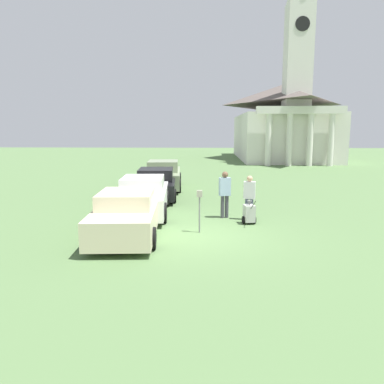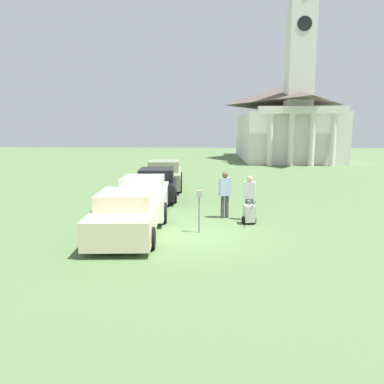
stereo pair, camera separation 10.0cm
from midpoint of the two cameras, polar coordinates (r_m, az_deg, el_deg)
name	(u,v)px [view 1 (the left image)]	position (r m, az deg, el deg)	size (l,w,h in m)	color
ground_plane	(199,236)	(12.04, 0.82, -6.67)	(120.00, 120.00, 0.00)	#517042
parked_car_cream	(127,215)	(12.11, -10.04, -3.41)	(2.23, 4.89, 1.45)	beige
parked_car_white	(144,197)	(15.05, -7.57, -0.69)	(2.19, 4.97, 1.53)	silver
parked_car_black	(156,184)	(18.75, -5.60, 1.21)	(2.26, 4.92, 1.46)	black
parked_car_sage	(163,175)	(21.70, -4.52, 2.53)	(2.31, 5.26, 1.60)	gray
parking_meter	(200,203)	(12.19, 0.92, -1.75)	(0.18, 0.09, 1.40)	slate
person_worker	(225,191)	(14.29, 4.82, 0.09)	(0.46, 0.32, 1.79)	#3F3F47
person_supervisor	(249,195)	(14.08, 8.53, -0.45)	(0.46, 0.31, 1.67)	#515670
equipment_cart	(249,213)	(13.60, 8.50, -3.22)	(0.51, 1.00, 1.00)	#B2B2AD
church	(282,118)	(45.17, 13.48, 10.91)	(9.81, 18.72, 21.08)	silver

